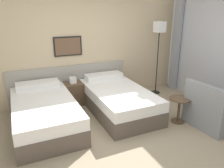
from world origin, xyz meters
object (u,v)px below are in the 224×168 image
(bed_near_window, at_px, (117,99))
(side_table, at_px, (179,106))
(bed_near_door, at_px, (45,113))
(nightstand, at_px, (74,93))
(armchair, at_px, (213,112))
(floor_lamp, at_px, (159,34))

(bed_near_window, xyz_separation_m, side_table, (0.88, -0.93, 0.08))
(bed_near_door, relative_size, bed_near_window, 1.00)
(bed_near_door, relative_size, nightstand, 3.12)
(nightstand, bearing_deg, side_table, -45.89)
(armchair, bearing_deg, side_table, 48.03)
(armchair, bearing_deg, floor_lamp, -5.37)
(nightstand, distance_m, armchair, 2.98)
(floor_lamp, relative_size, side_table, 3.71)
(nightstand, distance_m, floor_lamp, 2.54)
(bed_near_door, xyz_separation_m, floor_lamp, (2.95, 0.59, 1.28))
(nightstand, xyz_separation_m, side_table, (1.65, -1.70, 0.08))
(floor_lamp, bearing_deg, side_table, -109.44)
(bed_near_door, height_order, bed_near_window, same)
(bed_near_window, height_order, floor_lamp, floor_lamp)
(bed_near_window, height_order, armchair, armchair)
(bed_near_door, bearing_deg, side_table, -21.12)
(bed_near_door, bearing_deg, armchair, -24.38)
(bed_near_window, relative_size, nightstand, 3.12)
(floor_lamp, distance_m, armchair, 2.29)
(nightstand, height_order, side_table, nightstand)
(bed_near_window, bearing_deg, side_table, -46.47)
(bed_near_door, distance_m, bed_near_window, 1.53)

